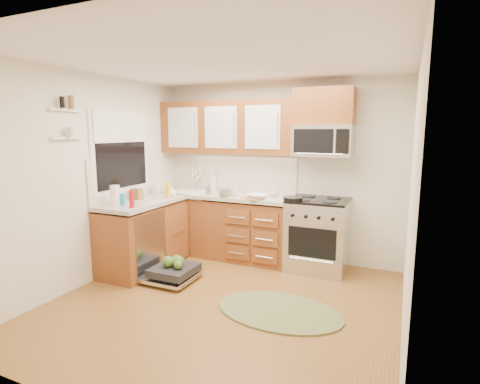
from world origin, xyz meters
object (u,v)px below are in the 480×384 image
at_px(dishwasher, 172,273).
at_px(skillet, 293,199).
at_px(range, 318,235).
at_px(bowl_a, 257,196).
at_px(upper_cabinets, 226,128).
at_px(rug, 279,311).
at_px(bowl_b, 227,193).
at_px(microwave, 323,141).
at_px(cutting_board, 251,198).
at_px(stock_pot, 226,193).
at_px(paper_towel_roll, 115,195).
at_px(cup, 273,194).
at_px(sink, 191,200).

relative_size(dishwasher, skillet, 2.86).
xyz_separation_m(range, bowl_a, (-0.79, -0.18, 0.48)).
bearing_deg(bowl_a, upper_cabinets, 151.96).
bearing_deg(rug, bowl_b, 133.92).
bearing_deg(rug, bowl_a, 121.36).
distance_m(upper_cabinets, microwave, 1.42).
height_order(skillet, cutting_board, skillet).
bearing_deg(upper_cabinets, cutting_board, -33.04).
bearing_deg(cutting_board, range, 13.73).
bearing_deg(stock_pot, rug, -44.70).
height_order(paper_towel_roll, bowl_b, paper_towel_roll).
relative_size(cutting_board, cup, 2.55).
xyz_separation_m(microwave, skillet, (-0.28, -0.36, -0.73)).
xyz_separation_m(cutting_board, bowl_a, (0.06, 0.03, 0.02)).
bearing_deg(range, bowl_a, -167.24).
xyz_separation_m(sink, bowl_b, (0.67, -0.13, 0.17)).
distance_m(upper_cabinets, paper_towel_roll, 1.85).
height_order(upper_cabinets, sink, upper_cabinets).
bearing_deg(bowl_b, microwave, 11.48).
distance_m(sink, bowl_b, 0.71).
relative_size(upper_cabinets, cutting_board, 7.05).
xyz_separation_m(cutting_board, cup, (0.21, 0.28, 0.03)).
bearing_deg(range, rug, -93.07).
bearing_deg(range, cup, 174.04).
bearing_deg(bowl_a, bowl_b, 174.47).
distance_m(sink, rug, 2.43).
bearing_deg(cutting_board, sink, 169.42).
distance_m(paper_towel_roll, cup, 2.08).
bearing_deg(bowl_a, sink, 171.48).
bearing_deg(sink, cup, 3.47).
xyz_separation_m(sink, dishwasher, (0.39, -1.12, -0.70)).
relative_size(rug, bowl_b, 4.76).
bearing_deg(upper_cabinets, paper_towel_roll, -118.88).
relative_size(microwave, sink, 1.23).
height_order(skillet, bowl_b, bowl_b).
relative_size(skillet, stock_pot, 1.21).
bearing_deg(stock_pot, upper_cabinets, 115.02).
bearing_deg(cutting_board, stock_pot, 180.00).
height_order(dishwasher, skillet, skillet).
xyz_separation_m(sink, rug, (1.86, -1.35, -0.79)).
xyz_separation_m(upper_cabinets, range, (1.41, -0.15, -1.40)).
bearing_deg(rug, cutting_board, 124.26).
height_order(sink, bowl_a, bowl_a).
bearing_deg(dishwasher, cup, 53.33).
xyz_separation_m(stock_pot, bowl_a, (0.44, 0.03, -0.03)).
height_order(dishwasher, paper_towel_roll, paper_towel_roll).
bearing_deg(stock_pot, paper_towel_roll, -131.37).
distance_m(range, bowl_b, 1.36).
distance_m(upper_cabinets, sink, 1.21).
xyz_separation_m(range, paper_towel_roll, (-2.21, -1.31, 0.57)).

